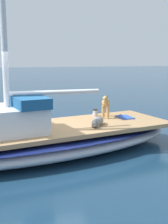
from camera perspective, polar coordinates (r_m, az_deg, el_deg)
ground_plane at (r=7.57m, az=-7.36°, el=-7.93°), size 120.00×120.00×0.00m
sailboat_main at (r=7.47m, az=-7.42°, el=-5.49°), size 3.86×7.59×0.66m
mast_main at (r=7.01m, az=-13.93°, el=18.78°), size 0.14×2.27×6.21m
dog_grey at (r=7.57m, az=2.59°, el=-1.82°), size 0.85×0.58×0.22m
dog_tan at (r=8.49m, az=4.16°, el=1.68°), size 0.89×0.45×0.70m
deck_winch at (r=8.75m, az=2.16°, el=-0.18°), size 0.16×0.16×0.21m
deck_towel at (r=8.63m, az=7.88°, el=-0.98°), size 0.57×0.38×0.03m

